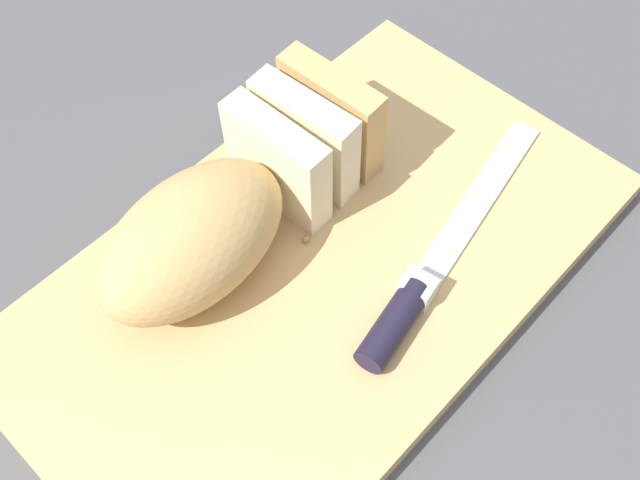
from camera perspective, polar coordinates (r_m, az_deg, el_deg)
name	(u,v)px	position (r m, az deg, el deg)	size (l,w,h in m)	color
ground_plane	(320,277)	(0.57, 0.00, -2.88)	(3.00, 3.00, 0.00)	#4C4C51
cutting_board	(320,270)	(0.56, 0.00, -2.29)	(0.47, 0.27, 0.02)	tan
bread_loaf	(229,206)	(0.53, -6.93, 2.56)	(0.24, 0.10, 0.08)	tan
bread_knife	(417,290)	(0.54, 7.42, -3.80)	(0.26, 0.07, 0.02)	silver
crumb_near_knife	(306,239)	(0.56, -1.08, 0.09)	(0.01, 0.01, 0.01)	tan
crumb_near_loaf	(265,209)	(0.58, -4.20, 2.41)	(0.00, 0.00, 0.00)	tan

